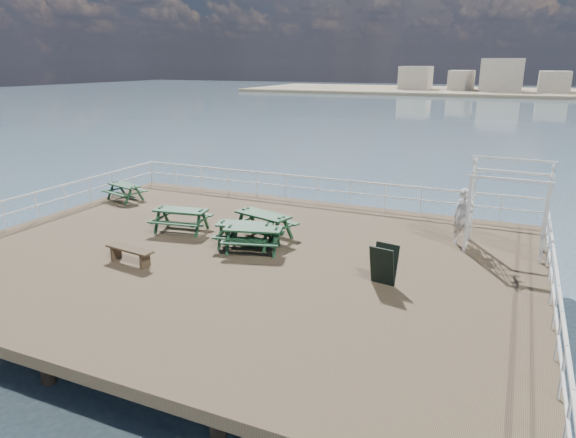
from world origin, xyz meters
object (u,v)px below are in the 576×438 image
at_px(picnic_table_a, 125,189).
at_px(person, 464,217).
at_px(picnic_table_e, 245,230).
at_px(flat_bench_near, 130,252).
at_px(trellis_arbor, 507,211).
at_px(picnic_table_b, 181,215).
at_px(picnic_table_d, 263,220).
at_px(picnic_table_c, 253,234).

height_order(picnic_table_a, person, person).
height_order(picnic_table_e, flat_bench_near, picnic_table_e).
bearing_deg(trellis_arbor, picnic_table_e, -156.96).
xyz_separation_m(picnic_table_b, picnic_table_e, (2.83, -0.44, -0.02)).
height_order(picnic_table_d, picnic_table_e, picnic_table_d).
bearing_deg(picnic_table_d, picnic_table_a, -178.86).
bearing_deg(picnic_table_a, picnic_table_d, 0.81).
bearing_deg(picnic_table_c, picnic_table_d, 87.79).
relative_size(flat_bench_near, trellis_arbor, 0.57).
relative_size(picnic_table_c, picnic_table_d, 0.91).
distance_m(picnic_table_a, picnic_table_d, 8.06).
xyz_separation_m(picnic_table_e, trellis_arbor, (7.75, 3.00, 0.77)).
xyz_separation_m(picnic_table_c, flat_bench_near, (-2.88, -2.45, -0.20)).
relative_size(picnic_table_e, flat_bench_near, 1.21).
distance_m(picnic_table_d, picnic_table_e, 1.03).
xyz_separation_m(picnic_table_b, trellis_arbor, (10.57, 2.56, 0.75)).
distance_m(flat_bench_near, person, 10.67).
distance_m(picnic_table_a, trellis_arbor, 15.42).
distance_m(flat_bench_near, trellis_arbor, 11.72).
height_order(picnic_table_d, person, person).
bearing_deg(picnic_table_e, picnic_table_a, 145.40).
bearing_deg(flat_bench_near, picnic_table_b, 105.27).
height_order(picnic_table_b, picnic_table_e, picnic_table_b).
relative_size(flat_bench_near, person, 0.91).
bearing_deg(picnic_table_d, flat_bench_near, -108.55).
distance_m(picnic_table_e, flat_bench_near, 3.67).
height_order(picnic_table_c, trellis_arbor, trellis_arbor).
bearing_deg(picnic_table_c, picnic_table_e, 131.31).
xyz_separation_m(picnic_table_b, flat_bench_near, (0.41, -3.19, -0.22)).
bearing_deg(trellis_arbor, picnic_table_a, -178.29).
bearing_deg(picnic_table_a, flat_bench_near, -32.56).
xyz_separation_m(picnic_table_b, person, (9.30, 2.67, 0.36)).
xyz_separation_m(picnic_table_d, flat_bench_near, (-2.56, -3.77, -0.26)).
distance_m(picnic_table_b, trellis_arbor, 10.91).
bearing_deg(picnic_table_b, picnic_table_e, -18.10).
distance_m(picnic_table_b, picnic_table_e, 2.86).
distance_m(picnic_table_a, picnic_table_c, 8.78).
height_order(picnic_table_a, flat_bench_near, picnic_table_a).
xyz_separation_m(picnic_table_c, picnic_table_d, (-0.32, 1.32, 0.06)).
distance_m(picnic_table_b, flat_bench_near, 3.23).
bearing_deg(picnic_table_c, flat_bench_near, -155.37).
height_order(picnic_table_e, person, person).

